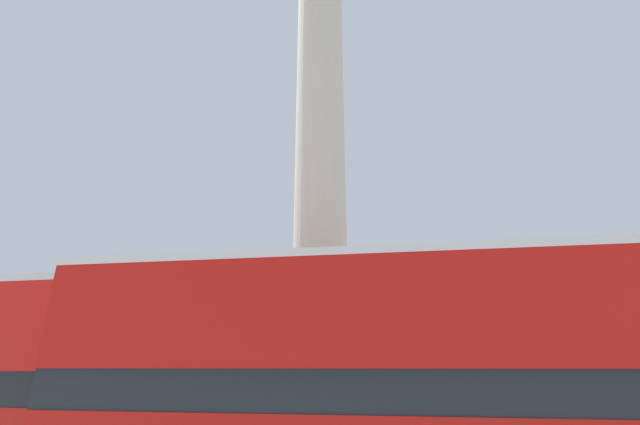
{
  "coord_description": "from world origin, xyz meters",
  "views": [
    {
      "loc": [
        2.91,
        -14.06,
        2.75
      ],
      "look_at": [
        0.0,
        0.0,
        7.93
      ],
      "focal_mm": 24.0,
      "sensor_mm": 36.0,
      "label": 1
    }
  ],
  "objects": [
    {
      "name": "bus_b",
      "position": [
        2.88,
        -6.92,
        2.41
      ],
      "size": [
        10.98,
        3.24,
        4.37
      ],
      "rotation": [
        0.0,
        0.0,
        0.05
      ],
      "color": "#B7140F",
      "rests_on": "ground_plane"
    },
    {
      "name": "monument_column",
      "position": [
        0.0,
        0.0,
        7.82
      ],
      "size": [
        4.67,
        4.67,
        21.63
      ],
      "color": "#BCB29E",
      "rests_on": "ground_plane"
    },
    {
      "name": "street_lamp",
      "position": [
        -2.74,
        -2.07,
        3.81
      ],
      "size": [
        0.5,
        0.5,
        6.04
      ],
      "color": "black",
      "rests_on": "ground_plane"
    }
  ]
}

